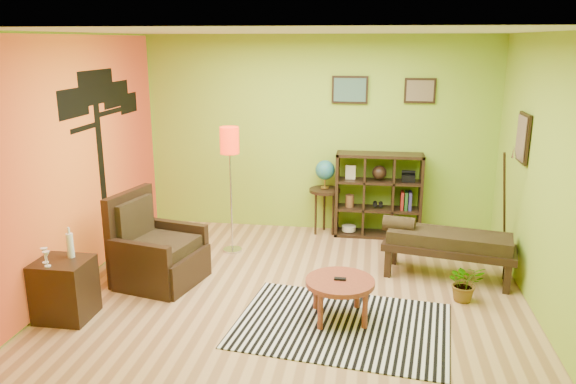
# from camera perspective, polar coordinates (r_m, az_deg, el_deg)

# --- Properties ---
(ground) EXTENTS (5.00, 5.00, 0.00)m
(ground) POSITION_cam_1_polar(r_m,az_deg,el_deg) (6.36, 0.71, -10.12)
(ground) COLOR tan
(ground) RESTS_ON ground
(room_shell) EXTENTS (5.04, 4.54, 2.82)m
(room_shell) POSITION_cam_1_polar(r_m,az_deg,el_deg) (5.85, -0.12, 6.16)
(room_shell) COLOR #8DB930
(room_shell) RESTS_ON ground
(zebra_rug) EXTENTS (2.22, 1.71, 0.01)m
(zebra_rug) POSITION_cam_1_polar(r_m,az_deg,el_deg) (5.70, 5.51, -13.30)
(zebra_rug) COLOR silver
(zebra_rug) RESTS_ON ground
(coffee_table) EXTENTS (0.69, 0.69, 0.44)m
(coffee_table) POSITION_cam_1_polar(r_m,az_deg,el_deg) (5.67, 5.30, -9.42)
(coffee_table) COLOR brown
(coffee_table) RESTS_ON ground
(armchair) EXTENTS (1.03, 1.03, 1.05)m
(armchair) POSITION_cam_1_polar(r_m,az_deg,el_deg) (6.69, -13.32, -6.27)
(armchair) COLOR black
(armchair) RESTS_ON ground
(side_cabinet) EXTENTS (0.52, 0.47, 0.93)m
(side_cabinet) POSITION_cam_1_polar(r_m,az_deg,el_deg) (6.12, -21.74, -9.11)
(side_cabinet) COLOR black
(side_cabinet) RESTS_ON ground
(floor_lamp) EXTENTS (0.25, 0.25, 1.66)m
(floor_lamp) POSITION_cam_1_polar(r_m,az_deg,el_deg) (7.18, -5.93, 4.09)
(floor_lamp) COLOR silver
(floor_lamp) RESTS_ON ground
(globe_table) EXTENTS (0.44, 0.44, 1.08)m
(globe_table) POSITION_cam_1_polar(r_m,az_deg,el_deg) (7.98, 3.77, 1.38)
(globe_table) COLOR black
(globe_table) RESTS_ON ground
(cube_shelf) EXTENTS (1.20, 0.35, 1.20)m
(cube_shelf) POSITION_cam_1_polar(r_m,az_deg,el_deg) (8.01, 9.26, -0.34)
(cube_shelf) COLOR black
(cube_shelf) RESTS_ON ground
(bench) EXTENTS (1.57, 0.81, 0.69)m
(bench) POSITION_cam_1_polar(r_m,az_deg,el_deg) (6.82, 15.67, -4.90)
(bench) COLOR black
(bench) RESTS_ON ground
(potted_plant) EXTENTS (0.45, 0.49, 0.33)m
(potted_plant) POSITION_cam_1_polar(r_m,az_deg,el_deg) (6.39, 17.50, -9.12)
(potted_plant) COLOR #26661E
(potted_plant) RESTS_ON ground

